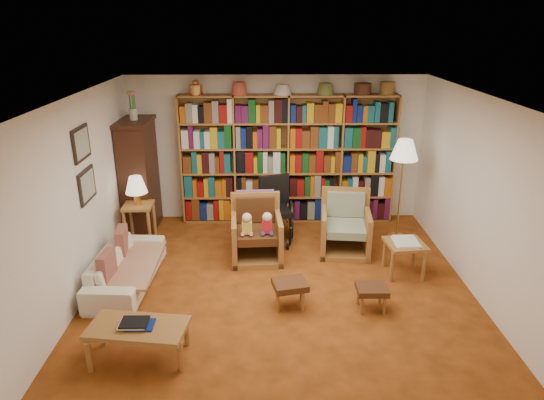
{
  "coord_description": "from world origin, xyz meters",
  "views": [
    {
      "loc": [
        -0.2,
        -5.62,
        3.35
      ],
      "look_at": [
        -0.1,
        0.6,
        1.02
      ],
      "focal_mm": 32.0,
      "sensor_mm": 36.0,
      "label": 1
    }
  ],
  "objects_px": {
    "armchair_leather": "(257,232)",
    "wheelchair": "(274,211)",
    "footstool_a": "(290,286)",
    "side_table_papers": "(405,247)",
    "side_table_lamp": "(139,215)",
    "sofa": "(126,267)",
    "coffee_table": "(138,330)",
    "footstool_b": "(372,291)",
    "floor_lamp": "(404,154)",
    "armchair_sage": "(344,228)"
  },
  "relations": [
    {
      "from": "wheelchair",
      "to": "floor_lamp",
      "type": "bearing_deg",
      "value": -0.17
    },
    {
      "from": "footstool_a",
      "to": "coffee_table",
      "type": "distance_m",
      "value": 1.88
    },
    {
      "from": "coffee_table",
      "to": "armchair_leather",
      "type": "bearing_deg",
      "value": 63.14
    },
    {
      "from": "armchair_leather",
      "to": "coffee_table",
      "type": "height_order",
      "value": "armchair_leather"
    },
    {
      "from": "footstool_a",
      "to": "armchair_leather",
      "type": "bearing_deg",
      "value": 106.89
    },
    {
      "from": "armchair_sage",
      "to": "side_table_papers",
      "type": "xyz_separation_m",
      "value": [
        0.71,
        -0.79,
        0.06
      ]
    },
    {
      "from": "armchair_sage",
      "to": "wheelchair",
      "type": "bearing_deg",
      "value": 158.63
    },
    {
      "from": "armchair_sage",
      "to": "footstool_a",
      "type": "height_order",
      "value": "armchair_sage"
    },
    {
      "from": "footstool_a",
      "to": "side_table_papers",
      "type": "bearing_deg",
      "value": 26.21
    },
    {
      "from": "armchair_leather",
      "to": "coffee_table",
      "type": "bearing_deg",
      "value": -116.86
    },
    {
      "from": "side_table_lamp",
      "to": "armchair_sage",
      "type": "bearing_deg",
      "value": -3.77
    },
    {
      "from": "footstool_b",
      "to": "floor_lamp",
      "type": "bearing_deg",
      "value": 67.74
    },
    {
      "from": "side_table_lamp",
      "to": "side_table_papers",
      "type": "distance_m",
      "value": 4.01
    },
    {
      "from": "sofa",
      "to": "floor_lamp",
      "type": "xyz_separation_m",
      "value": [
        4.0,
        1.42,
        1.16
      ]
    },
    {
      "from": "wheelchair",
      "to": "footstool_b",
      "type": "height_order",
      "value": "wheelchair"
    },
    {
      "from": "footstool_b",
      "to": "sofa",
      "type": "bearing_deg",
      "value": 168.12
    },
    {
      "from": "side_table_papers",
      "to": "footstool_a",
      "type": "xyz_separation_m",
      "value": [
        -1.62,
        -0.8,
        -0.13
      ]
    },
    {
      "from": "sofa",
      "to": "footstool_b",
      "type": "height_order",
      "value": "sofa"
    },
    {
      "from": "side_table_papers",
      "to": "footstool_b",
      "type": "distance_m",
      "value": 1.09
    },
    {
      "from": "wheelchair",
      "to": "footstool_a",
      "type": "bearing_deg",
      "value": -85.57
    },
    {
      "from": "armchair_leather",
      "to": "wheelchair",
      "type": "height_order",
      "value": "wheelchair"
    },
    {
      "from": "armchair_sage",
      "to": "side_table_lamp",
      "type": "bearing_deg",
      "value": 176.23
    },
    {
      "from": "side_table_lamp",
      "to": "footstool_b",
      "type": "bearing_deg",
      "value": -30.06
    },
    {
      "from": "sofa",
      "to": "wheelchair",
      "type": "distance_m",
      "value": 2.47
    },
    {
      "from": "side_table_papers",
      "to": "wheelchair",
      "type": "bearing_deg",
      "value": 145.72
    },
    {
      "from": "sofa",
      "to": "footstool_a",
      "type": "xyz_separation_m",
      "value": [
        2.16,
        -0.58,
        0.04
      ]
    },
    {
      "from": "armchair_sage",
      "to": "side_table_papers",
      "type": "distance_m",
      "value": 1.07
    },
    {
      "from": "side_table_lamp",
      "to": "sofa",
      "type": "bearing_deg",
      "value": -85.31
    },
    {
      "from": "armchair_sage",
      "to": "side_table_papers",
      "type": "height_order",
      "value": "armchair_sage"
    },
    {
      "from": "armchair_leather",
      "to": "coffee_table",
      "type": "xyz_separation_m",
      "value": [
        -1.19,
        -2.36,
        -0.04
      ]
    },
    {
      "from": "side_table_lamp",
      "to": "floor_lamp",
      "type": "height_order",
      "value": "floor_lamp"
    },
    {
      "from": "side_table_papers",
      "to": "footstool_b",
      "type": "xyz_separation_m",
      "value": [
        -0.63,
        -0.88,
        -0.15
      ]
    },
    {
      "from": "side_table_lamp",
      "to": "footstool_b",
      "type": "xyz_separation_m",
      "value": [
        3.25,
        -1.88,
        -0.25
      ]
    },
    {
      "from": "sofa",
      "to": "coffee_table",
      "type": "xyz_separation_m",
      "value": [
        0.54,
        -1.54,
        0.1
      ]
    },
    {
      "from": "side_table_papers",
      "to": "footstool_b",
      "type": "relative_size",
      "value": 1.51
    },
    {
      "from": "side_table_papers",
      "to": "coffee_table",
      "type": "bearing_deg",
      "value": -151.6
    },
    {
      "from": "sofa",
      "to": "footstool_a",
      "type": "bearing_deg",
      "value": -102.51
    },
    {
      "from": "wheelchair",
      "to": "footstool_b",
      "type": "bearing_deg",
      "value": -61.19
    },
    {
      "from": "side_table_lamp",
      "to": "floor_lamp",
      "type": "bearing_deg",
      "value": 2.83
    },
    {
      "from": "armchair_sage",
      "to": "wheelchair",
      "type": "relative_size",
      "value": 0.9
    },
    {
      "from": "side_table_papers",
      "to": "footstool_b",
      "type": "bearing_deg",
      "value": -125.56
    },
    {
      "from": "side_table_lamp",
      "to": "side_table_papers",
      "type": "relative_size",
      "value": 1.2
    },
    {
      "from": "footstool_a",
      "to": "footstool_b",
      "type": "relative_size",
      "value": 1.26
    },
    {
      "from": "floor_lamp",
      "to": "side_table_lamp",
      "type": "bearing_deg",
      "value": -177.17
    },
    {
      "from": "floor_lamp",
      "to": "footstool_b",
      "type": "height_order",
      "value": "floor_lamp"
    },
    {
      "from": "side_table_lamp",
      "to": "coffee_table",
      "type": "bearing_deg",
      "value": -77.0
    },
    {
      "from": "floor_lamp",
      "to": "sofa",
      "type": "bearing_deg",
      "value": -160.46
    },
    {
      "from": "side_table_lamp",
      "to": "coffee_table",
      "type": "distance_m",
      "value": 2.83
    },
    {
      "from": "wheelchair",
      "to": "footstool_b",
      "type": "xyz_separation_m",
      "value": [
        1.15,
        -2.09,
        -0.21
      ]
    },
    {
      "from": "sofa",
      "to": "armchair_leather",
      "type": "relative_size",
      "value": 1.78
    }
  ]
}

